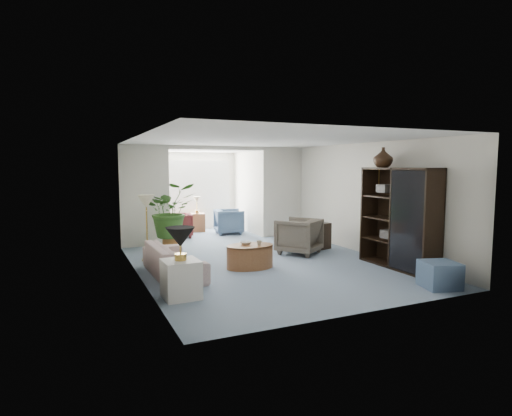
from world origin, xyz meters
name	(u,v)px	position (x,y,z in m)	size (l,w,h in m)	color
floor	(268,265)	(0.00, 0.00, 0.00)	(6.00, 6.00, 0.00)	#8BA1B7
sunroom_floor	(207,235)	(0.00, 4.10, 0.00)	(2.60, 2.60, 0.00)	#8BA1B7
back_pier_left	(145,196)	(-1.90, 3.00, 1.25)	(1.20, 0.12, 2.50)	white
back_pier_right	(283,192)	(1.90, 3.00, 1.25)	(1.20, 0.12, 2.50)	white
back_header	(218,148)	(0.00, 3.00, 2.45)	(2.60, 0.12, 0.10)	white
window_pane	(196,185)	(0.00, 5.18, 1.40)	(2.20, 0.02, 1.50)	white
window_blinds	(196,185)	(0.00, 5.15, 1.40)	(2.20, 0.02, 1.50)	white
framed_picture	(372,179)	(2.46, -0.10, 1.70)	(0.04, 0.50, 0.40)	#C0B299
sofa	(174,260)	(-1.91, 0.02, 0.28)	(1.92, 0.75, 0.56)	beige
end_table	(181,279)	(-2.11, -1.33, 0.29)	(0.53, 0.53, 0.58)	white
table_lamp	(180,237)	(-2.11, -1.33, 0.93)	(0.44, 0.44, 0.30)	black
floor_lamp	(146,202)	(-2.14, 1.40, 1.25)	(0.36, 0.36, 0.28)	beige
coffee_table	(250,256)	(-0.41, -0.04, 0.23)	(0.95, 0.95, 0.45)	brown
coffee_bowl	(246,243)	(-0.46, 0.06, 0.48)	(0.23, 0.23, 0.06)	white
coffee_cup	(259,243)	(-0.26, -0.14, 0.50)	(0.10, 0.10, 0.09)	beige
wingback_chair	(299,236)	(1.12, 0.73, 0.40)	(0.86, 0.89, 0.81)	#6A6053
side_table_dark	(318,236)	(1.82, 1.03, 0.31)	(0.52, 0.42, 0.62)	black
entertainment_cabinet	(399,218)	(2.23, -1.21, 0.98)	(0.47, 1.76, 1.96)	black
cabinet_urn	(383,157)	(2.23, -0.71, 2.16)	(0.39, 0.39, 0.41)	black
ottoman	(440,275)	(1.88, -2.55, 0.22)	(0.54, 0.54, 0.43)	slate
plant_pot	(171,244)	(-1.46, 2.22, 0.16)	(0.40, 0.40, 0.32)	#9A5E2C
house_plant	(170,210)	(-1.46, 2.22, 0.96)	(1.15, 1.00, 1.28)	#2F5C1F
sunroom_chair_blue	(229,221)	(0.65, 3.99, 0.36)	(0.77, 0.79, 0.72)	slate
sunroom_chair_maroon	(178,225)	(-0.85, 3.99, 0.34)	(0.72, 0.74, 0.67)	maroon
sunroom_table	(197,223)	(-0.10, 4.74, 0.28)	(0.45, 0.35, 0.55)	brown
shelf_clutter	(402,213)	(2.18, -1.34, 1.09)	(0.30, 1.13, 1.06)	#3D3937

